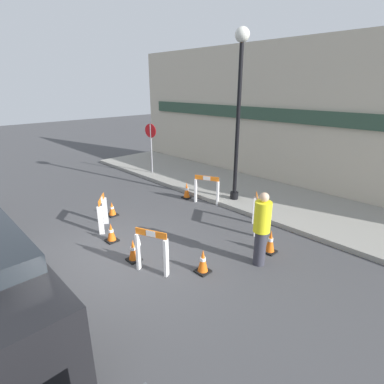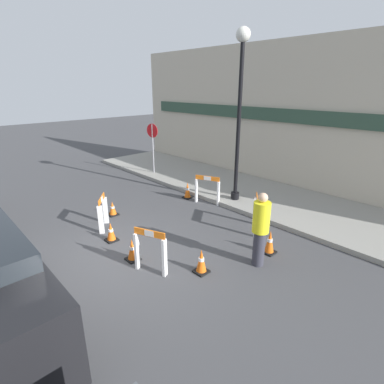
{
  "view_description": "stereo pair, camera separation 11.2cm",
  "coord_description": "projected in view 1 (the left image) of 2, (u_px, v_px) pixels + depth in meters",
  "views": [
    {
      "loc": [
        5.54,
        -2.75,
        3.89
      ],
      "look_at": [
        -0.27,
        2.86,
        1.0
      ],
      "focal_mm": 28.0,
      "sensor_mm": 36.0,
      "label": 1
    },
    {
      "loc": [
        5.62,
        -2.67,
        3.89
      ],
      "look_at": [
        -0.27,
        2.86,
        1.0
      ],
      "focal_mm": 28.0,
      "sensor_mm": 36.0,
      "label": 2
    }
  ],
  "objects": [
    {
      "name": "ground_plane",
      "position": [
        111.0,
        265.0,
        6.86
      ],
      "size": [
        60.0,
        60.0,
        0.0
      ],
      "primitive_type": "plane",
      "color": "#424244"
    },
    {
      "name": "sidewalk_slab",
      "position": [
        263.0,
        196.0,
        10.9
      ],
      "size": [
        18.0,
        3.44,
        0.14
      ],
      "color": "gray",
      "rests_on": "ground_plane"
    },
    {
      "name": "storefront_facade",
      "position": [
        296.0,
        117.0,
        11.17
      ],
      "size": [
        18.0,
        0.22,
        5.5
      ],
      "color": "#BCB29E",
      "rests_on": "ground_plane"
    },
    {
      "name": "streetlamp_post",
      "position": [
        239.0,
        96.0,
        9.33
      ],
      "size": [
        0.44,
        0.44,
        5.37
      ],
      "color": "black",
      "rests_on": "sidewalk_slab"
    },
    {
      "name": "stop_sign",
      "position": [
        151.0,
        140.0,
        13.12
      ],
      "size": [
        0.59,
        0.15,
        2.18
      ],
      "rotation": [
        0.0,
        0.0,
        3.37
      ],
      "color": "gray",
      "rests_on": "sidewalk_slab"
    },
    {
      "name": "barricade_0",
      "position": [
        207.0,
        189.0,
        10.26
      ],
      "size": [
        0.84,
        0.47,
        0.99
      ],
      "rotation": [
        0.0,
        0.0,
        3.55
      ],
      "color": "white",
      "rests_on": "ground_plane"
    },
    {
      "name": "barricade_1",
      "position": [
        103.0,
        212.0,
        8.44
      ],
      "size": [
        0.65,
        0.55,
        0.97
      ],
      "rotation": [
        0.0,
        0.0,
        5.61
      ],
      "color": "white",
      "rests_on": "ground_plane"
    },
    {
      "name": "barricade_2",
      "position": [
        152.0,
        250.0,
        6.43
      ],
      "size": [
        0.74,
        0.42,
        1.02
      ],
      "rotation": [
        0.0,
        0.0,
        6.69
      ],
      "color": "white",
      "rests_on": "ground_plane"
    },
    {
      "name": "barricade_3",
      "position": [
        256.0,
        212.0,
        8.37
      ],
      "size": [
        0.65,
        0.77,
        1.0
      ],
      "rotation": [
        0.0,
        0.0,
        8.53
      ],
      "color": "white",
      "rests_on": "ground_plane"
    },
    {
      "name": "traffic_cone_0",
      "position": [
        270.0,
        242.0,
        7.3
      ],
      "size": [
        0.3,
        0.3,
        0.6
      ],
      "color": "black",
      "rests_on": "ground_plane"
    },
    {
      "name": "traffic_cone_1",
      "position": [
        111.0,
        233.0,
        7.84
      ],
      "size": [
        0.3,
        0.3,
        0.52
      ],
      "color": "black",
      "rests_on": "ground_plane"
    },
    {
      "name": "traffic_cone_2",
      "position": [
        203.0,
        261.0,
        6.52
      ],
      "size": [
        0.3,
        0.3,
        0.56
      ],
      "color": "black",
      "rests_on": "ground_plane"
    },
    {
      "name": "traffic_cone_3",
      "position": [
        133.0,
        251.0,
        6.97
      ],
      "size": [
        0.3,
        0.3,
        0.54
      ],
      "color": "black",
      "rests_on": "ground_plane"
    },
    {
      "name": "traffic_cone_4",
      "position": [
        112.0,
        209.0,
        9.4
      ],
      "size": [
        0.3,
        0.3,
        0.45
      ],
      "color": "black",
      "rests_on": "ground_plane"
    },
    {
      "name": "traffic_cone_5",
      "position": [
        187.0,
        191.0,
        10.85
      ],
      "size": [
        0.3,
        0.3,
        0.59
      ],
      "color": "black",
      "rests_on": "ground_plane"
    },
    {
      "name": "person_worker",
      "position": [
        262.0,
        227.0,
        6.6
      ],
      "size": [
        0.39,
        0.39,
        1.75
      ],
      "rotation": [
        0.0,
        0.0,
        -3.09
      ],
      "color": "#33333D",
      "rests_on": "ground_plane"
    }
  ]
}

